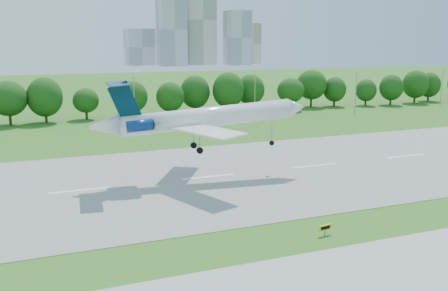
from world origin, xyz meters
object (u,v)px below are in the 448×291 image
Objects in this scene: service_vehicle_b at (130,120)px; airliner at (197,118)px; service_vehicle_a at (148,121)px; taxi_sign_left at (325,228)px.

airliner is at bearing -152.40° from service_vehicle_b.
service_vehicle_a is 5.39m from service_vehicle_b.
airliner is 9.38× the size of service_vehicle_a.
airliner reaches higher than service_vehicle_a.
service_vehicle_b is (1.09, 59.67, -9.21)m from airliner.
taxi_sign_left is (5.73, -28.02, -8.93)m from airliner.
service_vehicle_b is (-4.64, 87.70, -0.28)m from taxi_sign_left.
airliner is at bearing 157.19° from service_vehicle_a.
service_vehicle_a is (5.21, 56.20, -9.21)m from airliner.
service_vehicle_b is (-4.13, 3.47, -0.00)m from service_vehicle_a.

